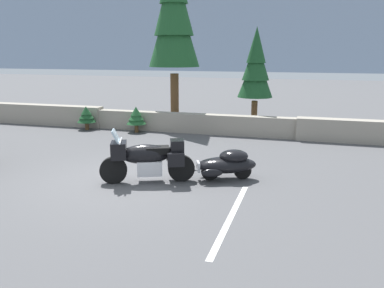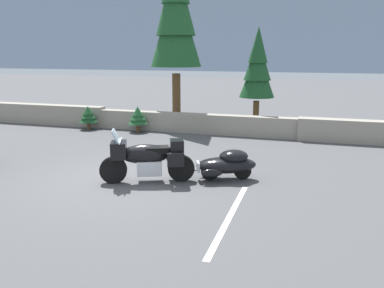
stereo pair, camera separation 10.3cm
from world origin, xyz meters
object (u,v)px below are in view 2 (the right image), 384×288
at_px(pine_tree_tall, 176,10).
at_px(pine_tree_secondary, 258,66).
at_px(touring_motorcycle, 147,158).
at_px(car_shaped_trailer, 227,164).

bearing_deg(pine_tree_tall, pine_tree_secondary, -2.31).
height_order(touring_motorcycle, car_shaped_trailer, touring_motorcycle).
relative_size(car_shaped_trailer, pine_tree_secondary, 0.53).
distance_m(car_shaped_trailer, pine_tree_secondary, 7.16).
xyz_separation_m(car_shaped_trailer, pine_tree_tall, (-3.73, 6.96, 4.41)).
height_order(touring_motorcycle, pine_tree_secondary, pine_tree_secondary).
bearing_deg(car_shaped_trailer, touring_motorcycle, -157.43).
bearing_deg(pine_tree_tall, touring_motorcycle, -76.10).
bearing_deg(pine_tree_secondary, car_shaped_trailer, -87.91).
distance_m(touring_motorcycle, car_shaped_trailer, 1.98).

